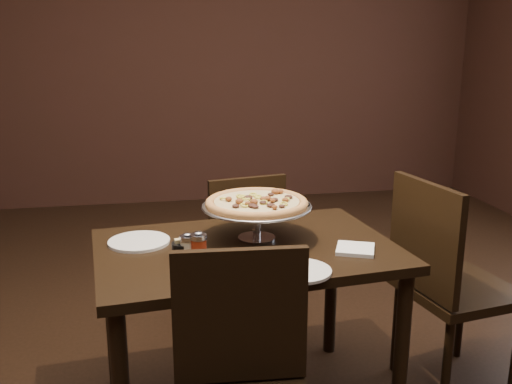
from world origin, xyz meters
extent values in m
cube|color=#311B13|center=(0.00, 3.51, 1.40)|extent=(6.00, 0.02, 2.80)
cube|color=black|center=(0.08, 0.02, 0.73)|extent=(1.28, 0.92, 0.04)
cylinder|color=black|center=(0.65, -0.26, 0.36)|extent=(0.06, 0.06, 0.71)
cylinder|color=black|center=(-0.49, 0.30, 0.36)|extent=(0.06, 0.06, 0.71)
cylinder|color=black|center=(0.58, 0.41, 0.36)|extent=(0.06, 0.06, 0.71)
cylinder|color=#B0B0B7|center=(0.14, 0.10, 0.76)|extent=(0.16, 0.16, 0.01)
cylinder|color=#B0B0B7|center=(0.14, 0.10, 0.82)|extent=(0.03, 0.03, 0.12)
cylinder|color=#B0B0B7|center=(0.14, 0.10, 0.89)|extent=(0.11, 0.11, 0.01)
cylinder|color=gray|center=(0.14, 0.10, 0.89)|extent=(0.45, 0.45, 0.01)
torus|color=gray|center=(0.14, 0.10, 0.89)|extent=(0.46, 0.46, 0.01)
cylinder|color=#A36B31|center=(0.14, 0.10, 0.90)|extent=(0.42, 0.42, 0.01)
torus|color=#A36B31|center=(0.14, 0.10, 0.91)|extent=(0.43, 0.43, 0.04)
cylinder|color=tan|center=(0.14, 0.10, 0.91)|extent=(0.36, 0.36, 0.01)
cylinder|color=beige|center=(-0.16, -0.07, 0.79)|extent=(0.05, 0.05, 0.07)
cylinder|color=#B0B0B7|center=(-0.16, -0.07, 0.83)|extent=(0.06, 0.06, 0.02)
ellipsoid|color=#B0B0B7|center=(-0.16, -0.07, 0.85)|extent=(0.03, 0.03, 0.01)
cylinder|color=maroon|center=(-0.12, -0.09, 0.79)|extent=(0.06, 0.06, 0.08)
cylinder|color=#B0B0B7|center=(-0.12, -0.09, 0.84)|extent=(0.06, 0.06, 0.02)
ellipsoid|color=#B0B0B7|center=(-0.12, -0.09, 0.86)|extent=(0.03, 0.03, 0.01)
cylinder|color=black|center=(-0.18, -0.05, 0.78)|extent=(0.09, 0.09, 0.06)
cube|color=tan|center=(-0.19, -0.05, 0.79)|extent=(0.04, 0.03, 0.06)
cube|color=tan|center=(-0.17, -0.05, 0.79)|extent=(0.04, 0.03, 0.06)
cube|color=white|center=(0.50, -0.12, 0.76)|extent=(0.19, 0.19, 0.02)
cylinder|color=white|center=(-0.35, 0.14, 0.76)|extent=(0.25, 0.25, 0.01)
cylinder|color=white|center=(0.22, -0.29, 0.76)|extent=(0.23, 0.23, 0.01)
cone|color=#B0B0B7|center=(0.29, 0.01, 0.90)|extent=(0.18, 0.18, 0.00)
cylinder|color=black|center=(0.29, 0.01, 0.90)|extent=(0.12, 0.11, 0.03)
cube|color=black|center=(0.15, 0.81, 0.43)|extent=(0.49, 0.49, 0.04)
cube|color=black|center=(0.19, 0.63, 0.67)|extent=(0.41, 0.11, 0.44)
cylinder|color=black|center=(0.29, 1.01, 0.20)|extent=(0.04, 0.04, 0.41)
cylinder|color=black|center=(-0.04, 0.94, 0.20)|extent=(0.04, 0.04, 0.41)
cylinder|color=black|center=(0.35, 0.68, 0.20)|extent=(0.04, 0.04, 0.41)
cylinder|color=black|center=(0.02, 0.61, 0.20)|extent=(0.04, 0.04, 0.41)
cube|color=black|center=(-0.03, -0.49, 0.70)|extent=(0.44, 0.06, 0.46)
cube|color=black|center=(1.05, 0.03, 0.47)|extent=(0.53, 0.53, 0.04)
cube|color=black|center=(0.85, -0.01, 0.75)|extent=(0.11, 0.46, 0.48)
cylinder|color=black|center=(1.21, 0.24, 0.23)|extent=(0.04, 0.04, 0.45)
cylinder|color=black|center=(0.90, -0.19, 0.23)|extent=(0.04, 0.04, 0.45)
cylinder|color=black|center=(0.84, 0.18, 0.23)|extent=(0.04, 0.04, 0.45)
camera|label=1|loc=(-0.29, -2.14, 1.55)|focal=40.00mm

